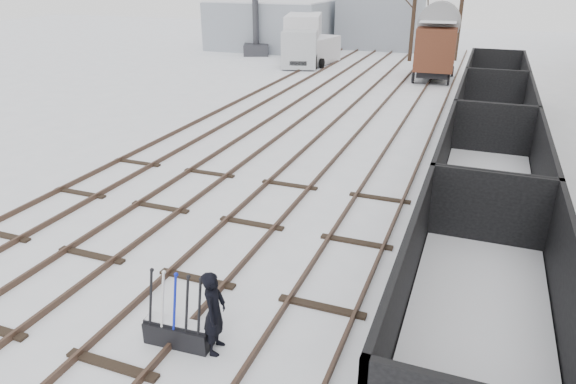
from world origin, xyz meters
name	(u,v)px	position (x,y,z in m)	size (l,w,h in m)	color
ground	(197,280)	(0.00, 0.00, 0.00)	(120.00, 120.00, 0.00)	white
tracks	(349,124)	(0.00, 13.67, 0.07)	(13.90, 52.00, 0.16)	black
shed_left	(272,24)	(-13.00, 36.00, 2.05)	(10.00, 8.00, 4.10)	#8D969F
shed_right	(381,22)	(-4.00, 40.00, 2.25)	(7.00, 6.00, 4.50)	#8D969F
ground_frame	(178,331)	(0.79, -2.02, 0.28)	(1.32, 0.49, 1.49)	black
worker	(214,313)	(1.54, -1.92, 0.84)	(0.61, 0.40, 1.67)	black
freight_wagon_a	(477,328)	(6.00, -0.96, 1.03)	(2.64, 6.59, 2.69)	black
freight_wagon_b	(487,189)	(6.00, 5.44, 1.03)	(2.64, 6.59, 2.69)	black
freight_wagon_c	(491,127)	(6.00, 11.84, 1.03)	(2.64, 6.59, 2.69)	black
freight_wagon_d	(493,93)	(6.00, 18.24, 1.03)	(2.64, 6.59, 2.69)	black
box_van_wagon	(437,45)	(2.39, 26.03, 2.17)	(2.82, 5.00, 3.73)	black
lorry	(302,39)	(-7.77, 29.26, 1.79)	(3.79, 7.99, 3.48)	black
panel_van	(316,51)	(-6.53, 28.86, 1.02)	(2.67, 4.71, 1.96)	silver
crane	(257,21)	(-12.63, 31.77, 2.67)	(2.63, 6.05, 10.16)	#2F2F34
tree_far_left	(413,25)	(-0.19, 33.03, 2.72)	(0.30, 0.30, 5.43)	black
tree_far_right	(462,5)	(3.11, 34.49, 4.11)	(0.30, 0.30, 8.22)	black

